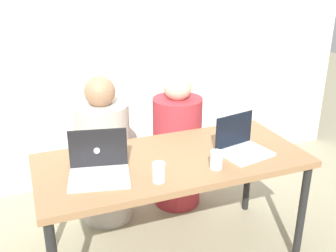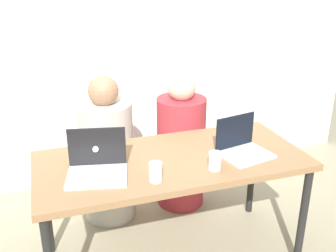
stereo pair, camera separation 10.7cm
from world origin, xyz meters
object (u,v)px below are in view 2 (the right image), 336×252
laptop_front_left (97,165)px  laptop_front_right (242,146)px  water_glass_left (156,173)px  laptop_back_left (97,154)px  person_on_left (108,157)px  water_glass_right (215,162)px  person_on_right (181,148)px

laptop_front_left → laptop_front_right: bearing=10.7°
laptop_front_right → water_glass_left: laptop_front_right is taller
laptop_back_left → person_on_left: bearing=-96.0°
laptop_front_left → water_glass_left: size_ratio=3.43×
person_on_left → water_glass_left: bearing=110.5°
laptop_front_left → water_glass_right: size_ratio=3.51×
person_on_right → person_on_left: bearing=9.2°
laptop_front_right → laptop_front_left: bearing=166.8°
person_on_left → person_on_right: 0.59m
laptop_back_left → person_on_right: bearing=-134.9°
person_on_left → water_glass_left: person_on_left is taller
person_on_left → water_glass_left: 0.92m
person_on_right → water_glass_right: size_ratio=10.36×
person_on_left → laptop_front_right: person_on_left is taller
person_on_left → laptop_back_left: person_on_left is taller
water_glass_left → laptop_front_left: bearing=148.1°
laptop_back_left → laptop_front_right: bearing=177.3°
laptop_front_right → water_glass_right: 0.28m
laptop_front_left → water_glass_left: 0.34m
laptop_back_left → water_glass_right: bearing=162.5°
person_on_right → water_glass_left: 1.03m
water_glass_right → laptop_front_right: bearing=28.3°
laptop_back_left → water_glass_left: (0.26, -0.34, -0.00)m
person_on_left → water_glass_left: (0.12, -0.86, 0.29)m
water_glass_right → water_glass_left: water_glass_left is taller
laptop_front_left → person_on_left: bearing=88.7°
person_on_left → water_glass_right: 1.01m
laptop_back_left → laptop_front_right: (0.87, -0.18, 0.00)m
laptop_front_right → water_glass_left: size_ratio=3.05×
laptop_back_left → laptop_front_left: size_ratio=0.90×
laptop_front_right → water_glass_left: (-0.60, -0.15, -0.00)m
person_on_left → laptop_front_left: bearing=89.0°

